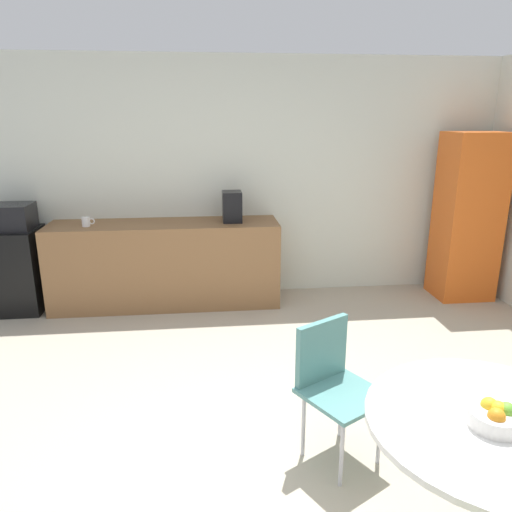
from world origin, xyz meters
TOP-DOWN VIEW (x-y plane):
  - ground_plane at (0.00, 0.00)m, footprint 6.00×6.00m
  - wall_back at (0.00, 3.00)m, footprint 6.00×0.10m
  - counter_block at (-0.75, 2.65)m, footprint 2.40×0.60m
  - mini_fridge at (-2.30, 2.65)m, footprint 0.54×0.54m
  - microwave at (-2.30, 2.65)m, footprint 0.48×0.38m
  - locker_cabinet at (2.55, 2.55)m, footprint 0.60×0.50m
  - round_table at (0.88, -0.73)m, footprint 1.08×1.08m
  - chair_teal at (0.40, 0.10)m, footprint 0.57×0.57m
  - fruit_bowl at (0.85, -0.76)m, footprint 0.22×0.22m
  - mug_white at (-1.51, 2.57)m, footprint 0.13×0.08m
  - coffee_maker at (-0.03, 2.65)m, footprint 0.20×0.24m

SIDE VIEW (x-z plane):
  - ground_plane at x=0.00m, z-range 0.00..0.00m
  - mini_fridge at x=-2.30m, z-range 0.00..0.87m
  - counter_block at x=-0.75m, z-range 0.00..0.90m
  - chair_teal at x=0.40m, z-range 0.11..0.94m
  - round_table at x=0.88m, z-range 0.23..0.99m
  - fruit_bowl at x=0.85m, z-range 0.74..0.85m
  - locker_cabinet at x=2.55m, z-range 0.00..1.82m
  - mug_white at x=-1.51m, z-range 0.90..1.00m
  - microwave at x=-2.30m, z-range 0.87..1.13m
  - coffee_maker at x=-0.03m, z-range 0.90..1.22m
  - wall_back at x=0.00m, z-range 0.00..2.60m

